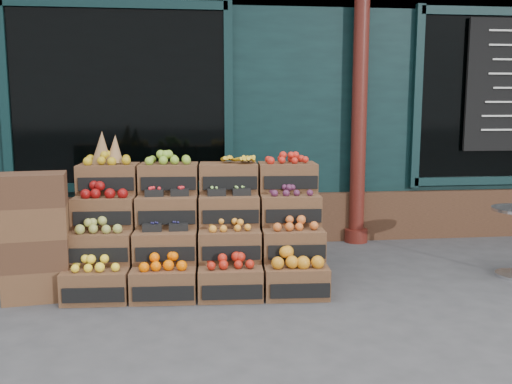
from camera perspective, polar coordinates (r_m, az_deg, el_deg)
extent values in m
plane|color=#3C3C3E|center=(4.95, 3.34, -10.98)|extent=(60.00, 60.00, 0.00)
cube|color=black|center=(9.84, -2.05, 13.00)|extent=(12.00, 6.00, 4.80)
cube|color=black|center=(6.88, 0.10, 7.34)|extent=(12.00, 0.12, 3.00)
cube|color=#44291B|center=(6.95, 0.17, -2.61)|extent=(12.00, 0.18, 0.60)
cube|color=black|center=(6.80, -13.50, 9.20)|extent=(2.40, 0.06, 2.00)
cube|color=black|center=(7.88, 24.24, 8.58)|extent=(2.40, 0.06, 2.00)
cylinder|color=#4F1812|center=(6.94, 10.29, 8.04)|extent=(0.18, 0.18, 3.20)
cube|color=brown|center=(5.14, -15.63, -8.89)|extent=(0.57, 0.41, 0.28)
cube|color=black|center=(4.96, -16.10, -9.90)|extent=(0.51, 0.05, 0.12)
cube|color=yellow|center=(5.09, -15.71, -6.93)|extent=(0.46, 0.32, 0.09)
cube|color=brown|center=(5.06, -9.17, -8.98)|extent=(0.57, 0.41, 0.28)
cube|color=black|center=(4.87, -9.40, -10.02)|extent=(0.51, 0.05, 0.12)
cube|color=#FA6200|center=(5.00, -9.22, -6.94)|extent=(0.46, 0.32, 0.10)
cube|color=brown|center=(5.03, -2.57, -8.96)|extent=(0.57, 0.41, 0.28)
cube|color=black|center=(4.85, -2.52, -10.00)|extent=(0.51, 0.05, 0.12)
cube|color=#A91D0F|center=(4.98, -2.59, -6.93)|extent=(0.46, 0.32, 0.09)
cube|color=brown|center=(5.08, 4.00, -8.82)|extent=(0.57, 0.41, 0.28)
cube|color=black|center=(4.89, 4.32, -9.85)|extent=(0.51, 0.05, 0.12)
cube|color=orange|center=(5.02, 4.02, -6.62)|extent=(0.46, 0.32, 0.13)
cube|color=brown|center=(5.29, -15.23, -5.27)|extent=(0.57, 0.41, 0.28)
cube|color=black|center=(5.10, -15.67, -6.12)|extent=(0.51, 0.05, 0.12)
cube|color=#989E47|center=(5.25, -15.31, -3.31)|extent=(0.46, 0.32, 0.09)
cube|color=brown|center=(5.21, -9.00, -5.30)|extent=(0.57, 0.41, 0.28)
cube|color=black|center=(5.02, -9.21, -6.17)|extent=(0.51, 0.05, 0.12)
cube|color=#1B1941|center=(5.17, -9.04, -3.64)|extent=(0.46, 0.32, 0.03)
cube|color=brown|center=(5.18, -2.64, -5.26)|extent=(0.57, 0.41, 0.28)
cube|color=black|center=(4.99, -2.60, -6.13)|extent=(0.51, 0.05, 0.12)
cube|color=orange|center=(5.14, -2.66, -3.36)|extent=(0.46, 0.32, 0.07)
cube|color=brown|center=(5.22, 3.69, -5.16)|extent=(0.57, 0.41, 0.28)
cube|color=black|center=(5.03, 3.98, -6.02)|extent=(0.51, 0.05, 0.12)
cube|color=#CA5E25|center=(5.18, 3.71, -3.20)|extent=(0.46, 0.32, 0.09)
cube|color=brown|center=(5.46, -14.86, -1.86)|extent=(0.57, 0.41, 0.28)
cube|color=black|center=(5.27, -15.27, -2.57)|extent=(0.51, 0.05, 0.12)
cube|color=maroon|center=(5.43, -14.94, 0.12)|extent=(0.46, 0.32, 0.11)
cube|color=brown|center=(5.38, -8.84, -1.83)|extent=(0.57, 0.41, 0.28)
cube|color=black|center=(5.18, -9.04, -2.55)|extent=(0.51, 0.05, 0.12)
cube|color=red|center=(5.35, -8.88, -0.18)|extent=(0.46, 0.32, 0.04)
cube|color=brown|center=(5.35, -2.71, -1.78)|extent=(0.57, 0.41, 0.28)
cube|color=black|center=(5.16, -2.67, -2.50)|extent=(0.51, 0.05, 0.12)
cube|color=#92C85D|center=(5.33, -2.72, -0.15)|extent=(0.46, 0.32, 0.03)
cube|color=brown|center=(5.39, 3.41, -1.71)|extent=(0.57, 0.41, 0.28)
cube|color=black|center=(5.20, 3.68, -2.42)|extent=(0.51, 0.05, 0.12)
cube|color=#4C1E3A|center=(5.36, 3.42, 0.11)|extent=(0.46, 0.32, 0.07)
cube|color=brown|center=(5.64, -14.51, 1.33)|extent=(0.57, 0.41, 0.28)
cube|color=black|center=(5.45, -14.90, 0.77)|extent=(0.51, 0.05, 0.12)
cube|color=#B28F18|center=(5.62, -14.58, 3.20)|extent=(0.46, 0.32, 0.09)
cube|color=brown|center=(5.56, -8.69, 1.41)|extent=(0.57, 0.41, 0.28)
cube|color=black|center=(5.36, -8.88, 0.84)|extent=(0.51, 0.05, 0.12)
cube|color=#7DA92F|center=(5.54, -8.74, 3.31)|extent=(0.46, 0.32, 0.09)
cube|color=brown|center=(5.54, -2.77, 1.47)|extent=(0.57, 0.41, 0.28)
cube|color=black|center=(5.34, -2.73, 0.90)|extent=(0.51, 0.05, 0.12)
cube|color=gold|center=(5.52, -2.78, 3.33)|extent=(0.46, 0.32, 0.09)
cube|color=brown|center=(5.58, 3.14, 1.52)|extent=(0.57, 0.41, 0.28)
cube|color=black|center=(5.38, 3.39, 0.95)|extent=(0.51, 0.05, 0.12)
cube|color=red|center=(5.56, 3.15, 3.35)|extent=(0.46, 0.32, 0.08)
cube|color=#44291B|center=(5.26, -5.78, -8.21)|extent=(2.29, 0.51, 0.28)
cube|color=#44291B|center=(5.45, -5.71, -6.10)|extent=(2.29, 0.51, 0.55)
cube|color=#44291B|center=(5.64, -5.65, -4.14)|extent=(2.29, 0.51, 0.83)
cone|color=olive|center=(5.62, -15.17, 4.33)|extent=(0.19, 0.19, 0.32)
cone|color=olive|center=(5.65, -13.92, 4.18)|extent=(0.17, 0.17, 0.28)
cube|color=brown|center=(5.35, -20.98, -8.48)|extent=(0.59, 0.45, 0.27)
cube|color=#44291B|center=(5.28, -21.14, -5.64)|extent=(0.59, 0.45, 0.27)
cube|color=brown|center=(5.22, -21.31, -2.73)|extent=(0.59, 0.45, 0.27)
cube|color=#44291B|center=(5.18, -21.47, 0.24)|extent=(0.59, 0.45, 0.27)
imported|color=#1E6B31|center=(7.63, -10.94, 3.11)|extent=(0.72, 0.50, 1.88)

